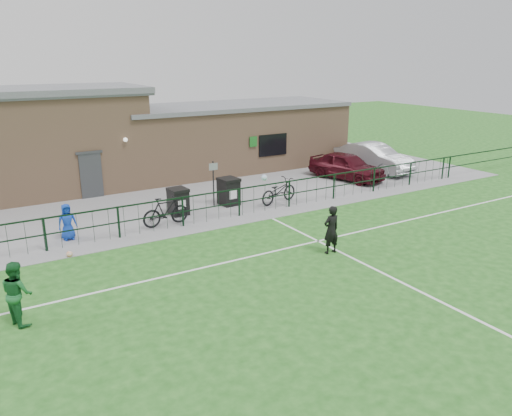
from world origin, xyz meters
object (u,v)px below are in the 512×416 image
wheelie_bin_left (178,202)px  car_silver (373,158)px  bicycle_d (166,211)px  wheelie_bin_right (229,192)px  sign_post (213,184)px  spectator_child (67,222)px  bicycle_e (279,191)px  car_maroon (346,166)px  outfield_player (17,293)px  ball_ground (69,254)px

wheelie_bin_left → car_silver: bearing=5.1°
bicycle_d → wheelie_bin_right: bearing=-73.1°
wheelie_bin_right → bicycle_d: size_ratio=0.59×
sign_post → spectator_child: (-6.38, -1.09, -0.34)m
car_silver → spectator_child: bearing=-178.2°
wheelie_bin_right → bicycle_d: bearing=-164.4°
wheelie_bin_left → bicycle_e: size_ratio=0.49×
car_maroon → outfield_player: outfield_player is taller
car_maroon → bicycle_d: 11.29m
car_silver → bicycle_e: 8.57m
wheelie_bin_right → outfield_player: 11.24m
car_silver → spectator_child: size_ratio=3.61×
car_maroon → bicycle_e: car_maroon is taller
sign_post → car_silver: bearing=7.6°
spectator_child → outfield_player: size_ratio=0.81×
wheelie_bin_right → sign_post: sign_post is taller
sign_post → spectator_child: size_ratio=1.51×
spectator_child → ball_ground: (-0.32, -1.69, -0.58)m
spectator_child → wheelie_bin_right: bearing=5.5°
sign_post → bicycle_d: 3.17m
wheelie_bin_left → car_silver: size_ratio=0.22×
wheelie_bin_left → car_silver: 12.82m
wheelie_bin_right → outfield_player: bearing=-149.9°
outfield_player → car_maroon: bearing=-85.1°
wheelie_bin_left → spectator_child: bearing=-174.3°
wheelie_bin_right → bicycle_e: (2.04, -0.93, -0.01)m
car_maroon → outfield_player: size_ratio=2.58×
bicycle_d → spectator_child: size_ratio=1.43×
car_maroon → spectator_child: car_maroon is taller
car_maroon → spectator_child: bearing=173.7°
bicycle_e → spectator_child: (-9.06, 0.02, 0.11)m
car_silver → outfield_player: (-19.47, -8.01, 0.01)m
sign_post → bicycle_e: (2.69, -1.11, -0.45)m
sign_post → bicycle_d: sign_post is taller
bicycle_e → ball_ground: size_ratio=10.29×
wheelie_bin_right → ball_ground: size_ratio=5.51×
wheelie_bin_right → car_silver: (10.21, 1.64, 0.23)m
sign_post → car_maroon: (8.28, 0.77, -0.28)m
car_silver → bicycle_e: size_ratio=2.29×
bicycle_e → wheelie_bin_left: bearing=67.9°
bicycle_d → car_silver: bearing=-81.2°
wheelie_bin_left → wheelie_bin_right: size_ratio=0.92×
sign_post → bicycle_e: 2.94m
car_silver → outfield_player: size_ratio=2.93×
bicycle_d → ball_ground: (-3.91, -1.34, -0.49)m
bicycle_d → spectator_child: bearing=81.3°
wheelie_bin_left → car_maroon: (10.11, 1.15, 0.20)m
sign_post → car_maroon: size_ratio=0.47×
wheelie_bin_left → sign_post: (1.83, 0.38, 0.48)m
wheelie_bin_left → ball_ground: 5.45m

